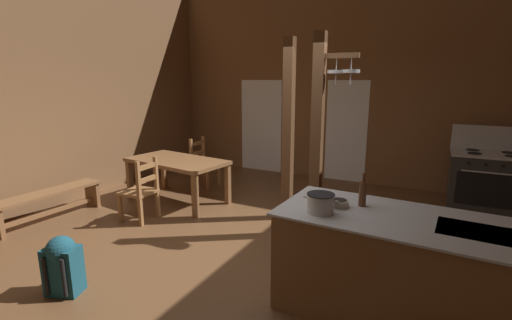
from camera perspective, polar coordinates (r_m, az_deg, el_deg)
name	(u,v)px	position (r m, az deg, el deg)	size (l,w,h in m)	color
ground_plane	(239,253)	(4.64, -2.74, -14.53)	(7.85, 8.31, 0.10)	brown
wall_back	(333,75)	(7.67, 12.01, 12.96)	(7.85, 0.14, 4.29)	brown
wall_left	(38,74)	(6.71, -31.14, 11.54)	(0.14, 8.31, 4.29)	brown
glazed_door_back_left	(261,126)	(8.25, 0.81, 5.38)	(1.00, 0.01, 2.05)	white
glazed_panel_back_right	(346,132)	(7.58, 14.04, 4.37)	(0.84, 0.01, 2.05)	white
kitchen_island	(403,270)	(3.48, 22.23, -15.77)	(2.20, 1.06, 0.93)	brown
stove_range	(488,181)	(6.87, 32.76, -2.74)	(1.16, 0.85, 1.32)	#2F2F2F
support_post_with_pot_rack	(319,131)	(4.71, 9.95, 4.54)	(0.57, 0.22, 2.64)	brown
support_post_center	(288,132)	(5.28, 5.10, 4.47)	(0.14, 0.14, 2.64)	brown
dining_table	(177,164)	(6.28, -12.39, -0.70)	(1.80, 1.11, 0.74)	brown
ladderback_chair_near_window	(141,191)	(5.61, -17.71, -4.70)	(0.46, 0.46, 0.95)	olive
ladderback_chair_by_post	(203,163)	(7.16, -8.32, -0.53)	(0.46, 0.46, 0.95)	olive
bench_along_left_wall	(49,200)	(6.23, -29.92, -5.51)	(0.44, 1.57, 0.44)	brown
backpack	(63,263)	(4.12, -28.24, -14.18)	(0.38, 0.36, 0.60)	#194756
stockpot_on_counter	(321,203)	(3.20, 10.16, -6.72)	(0.31, 0.24, 0.17)	#B7BABF
mixing_bowl_on_counter	(339,203)	(3.40, 12.95, -6.66)	(0.17, 0.17, 0.06)	#B2A893
bottle_tall_on_counter	(363,193)	(3.44, 16.50, -5.03)	(0.07, 0.07, 0.31)	#56331E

